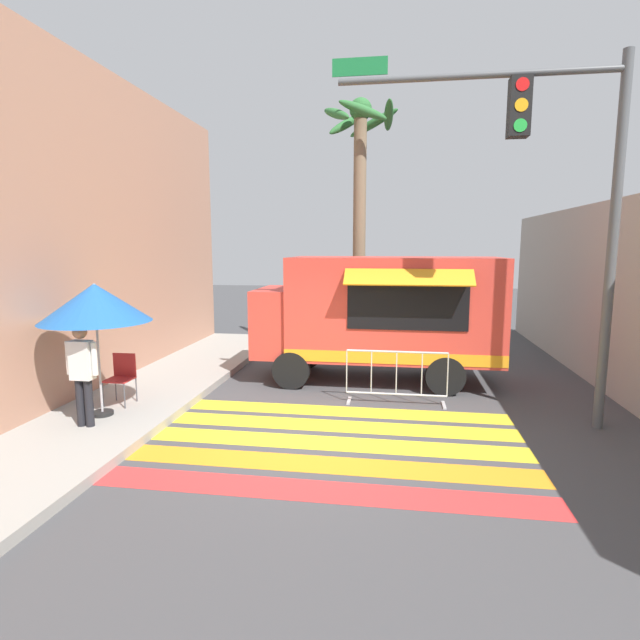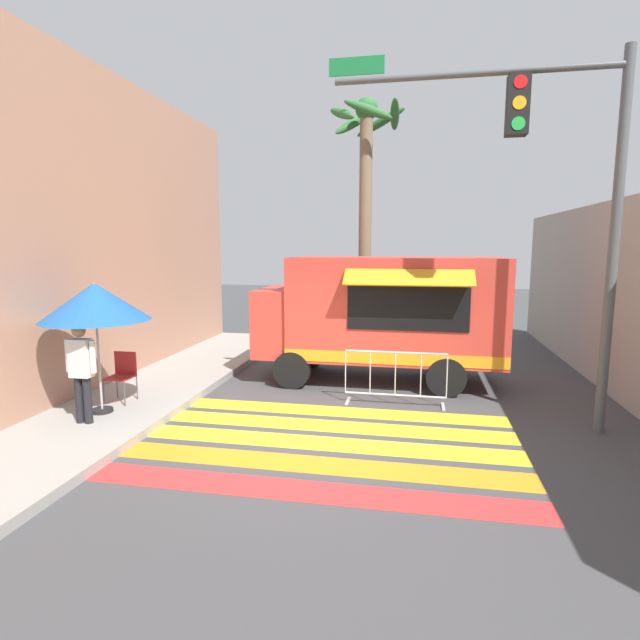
# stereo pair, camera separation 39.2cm
# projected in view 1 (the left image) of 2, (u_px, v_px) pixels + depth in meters

# --- Properties ---
(ground_plane) EXTENTS (60.00, 60.00, 0.00)m
(ground_plane) POSITION_uv_depth(u_px,v_px,m) (319.00, 435.00, 7.99)
(ground_plane) COLOR #424244
(sidewalk_left) EXTENTS (4.40, 16.00, 0.15)m
(sidewalk_left) POSITION_uv_depth(u_px,v_px,m) (49.00, 416.00, 8.70)
(sidewalk_left) COLOR #99968E
(sidewalk_left) RESTS_ON ground_plane
(building_left_facade) EXTENTS (0.25, 16.00, 6.58)m
(building_left_facade) POSITION_uv_depth(u_px,v_px,m) (28.00, 228.00, 8.24)
(building_left_facade) COLOR tan
(building_left_facade) RESTS_ON ground_plane
(concrete_wall_right) EXTENTS (0.20, 16.00, 3.94)m
(concrete_wall_right) POSITION_uv_depth(u_px,v_px,m) (621.00, 299.00, 9.80)
(concrete_wall_right) COLOR #A39E93
(concrete_wall_right) RESTS_ON ground_plane
(crosswalk_painted) EXTENTS (6.40, 3.60, 0.01)m
(crosswalk_painted) POSITION_uv_depth(u_px,v_px,m) (316.00, 442.00, 7.69)
(crosswalk_painted) COLOR red
(crosswalk_painted) RESTS_ON ground_plane
(food_truck) EXTENTS (5.32, 2.51, 2.77)m
(food_truck) POSITION_uv_depth(u_px,v_px,m) (375.00, 311.00, 11.06)
(food_truck) COLOR #D13D33
(food_truck) RESTS_ON ground_plane
(traffic_signal_pole) EXTENTS (4.56, 0.29, 6.02)m
(traffic_signal_pole) POSITION_uv_depth(u_px,v_px,m) (557.00, 174.00, 7.86)
(traffic_signal_pole) COLOR #515456
(traffic_signal_pole) RESTS_ON ground_plane
(patio_umbrella) EXTENTS (1.79, 1.79, 2.25)m
(patio_umbrella) POSITION_uv_depth(u_px,v_px,m) (95.00, 303.00, 8.23)
(patio_umbrella) COLOR black
(patio_umbrella) RESTS_ON sidewalk_left
(folding_chair) EXTENTS (0.44, 0.44, 0.91)m
(folding_chair) POSITION_uv_depth(u_px,v_px,m) (122.00, 374.00, 9.09)
(folding_chair) COLOR #4C4C51
(folding_chair) RESTS_ON sidewalk_left
(vendor_person) EXTENTS (0.53, 0.22, 1.63)m
(vendor_person) POSITION_uv_depth(u_px,v_px,m) (82.00, 370.00, 7.85)
(vendor_person) COLOR black
(vendor_person) RESTS_ON sidewalk_left
(barricade_front) EXTENTS (1.93, 0.44, 1.04)m
(barricade_front) POSITION_uv_depth(u_px,v_px,m) (396.00, 378.00, 9.52)
(barricade_front) COLOR #B7BABF
(barricade_front) RESTS_ON ground_plane
(palm_tree) EXTENTS (2.18, 2.22, 6.92)m
(palm_tree) POSITION_uv_depth(u_px,v_px,m) (360.00, 184.00, 13.60)
(palm_tree) COLOR #7A664C
(palm_tree) RESTS_ON ground_plane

